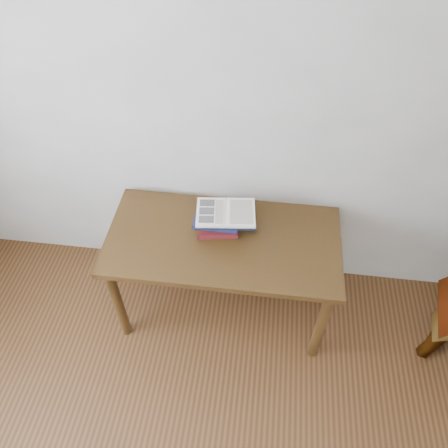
# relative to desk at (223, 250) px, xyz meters

# --- Properties ---
(desk) EXTENTS (1.30, 0.65, 0.70)m
(desk) POSITION_rel_desk_xyz_m (0.00, 0.00, 0.00)
(desk) COLOR #3F250F
(desk) RESTS_ON ground
(book_stack) EXTENTS (0.25, 0.19, 0.13)m
(book_stack) POSITION_rel_desk_xyz_m (-0.04, 0.08, 0.16)
(book_stack) COLOR maroon
(book_stack) RESTS_ON desk
(open_book) EXTENTS (0.35, 0.26, 0.03)m
(open_book) POSITION_rel_desk_xyz_m (0.01, 0.07, 0.24)
(open_book) COLOR black
(open_book) RESTS_ON book_stack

